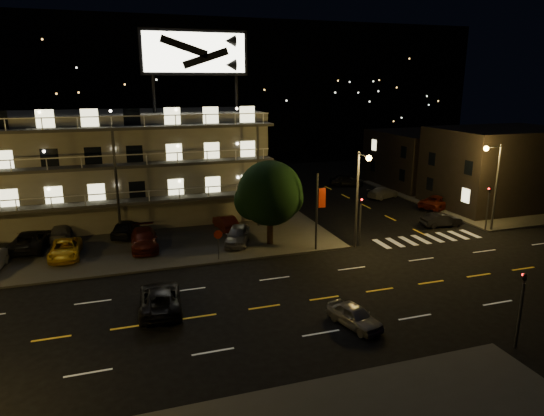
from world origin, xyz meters
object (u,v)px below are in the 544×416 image
object	(u,v)px
lot_car_2	(65,249)
road_car_west	(160,298)
lot_car_7	(61,232)
road_car_east	(355,316)
side_car_0	(441,220)
lot_car_4	(238,235)
tree	(269,195)

from	to	relation	value
lot_car_2	road_car_west	xyz separation A→B (m)	(6.11, -11.02, -0.08)
lot_car_7	road_car_east	distance (m)	27.27
road_car_east	lot_car_7	bearing A→B (deg)	112.87
side_car_0	road_car_east	xyz separation A→B (m)	(-16.88, -14.80, -0.02)
road_car_west	side_car_0	bearing A→B (deg)	-155.93
road_car_west	lot_car_4	bearing A→B (deg)	-121.07
road_car_east	road_car_west	world-z (taller)	road_car_west
side_car_0	road_car_east	world-z (taller)	side_car_0
tree	lot_car_2	bearing A→B (deg)	173.69
lot_car_4	road_car_east	world-z (taller)	lot_car_4
tree	road_car_east	bearing A→B (deg)	-88.87
lot_car_7	side_car_0	world-z (taller)	lot_car_7
lot_car_4	lot_car_2	bearing A→B (deg)	-161.45
tree	road_car_east	size ratio (longest dim) A/B	1.95
lot_car_7	side_car_0	xyz separation A→B (m)	(33.89, -6.51, -0.15)
road_car_west	road_car_east	bearing A→B (deg)	156.86
tree	lot_car_7	world-z (taller)	tree
lot_car_2	lot_car_7	world-z (taller)	lot_car_2
lot_car_2	road_car_east	world-z (taller)	lot_car_2
side_car_0	road_car_east	size ratio (longest dim) A/B	1.07
side_car_0	road_car_east	distance (m)	22.45
lot_car_2	road_car_east	bearing A→B (deg)	-43.22
lot_car_2	road_car_east	distance (m)	23.20
tree	side_car_0	distance (m)	17.56
lot_car_2	tree	bearing A→B (deg)	-4.22
lot_car_2	side_car_0	world-z (taller)	lot_car_2
road_car_east	tree	bearing A→B (deg)	75.40
lot_car_4	road_car_east	bearing A→B (deg)	-57.27
side_car_0	road_car_west	bearing A→B (deg)	111.73
lot_car_7	side_car_0	bearing A→B (deg)	169.87
tree	road_car_west	world-z (taller)	tree
tree	lot_car_7	distance (m)	18.32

